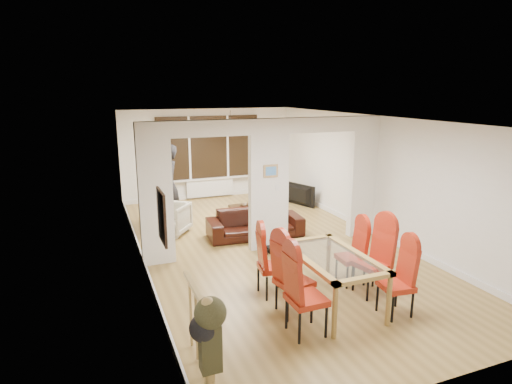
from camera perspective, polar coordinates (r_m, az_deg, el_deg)
floor at (r=8.80m, az=1.64°, el=-7.35°), size 5.00×9.00×0.01m
room_walls at (r=8.42m, az=1.70°, el=0.93°), size 5.00×9.00×2.60m
divider_wall at (r=8.42m, az=1.70°, el=0.93°), size 5.00×0.18×2.60m
bay_window_blinds at (r=12.53m, az=-6.33°, el=5.96°), size 3.00×0.08×1.80m
radiator at (r=12.71m, az=-6.14°, el=0.57°), size 1.40×0.08×0.50m
pendant_light at (r=11.46m, az=-3.43°, el=8.58°), size 0.36×0.36×0.36m
stair_newel at (r=5.16m, az=-7.83°, el=-16.69°), size 0.40×1.20×1.10m
wall_poster at (r=5.44m, az=-12.46°, el=-3.23°), size 0.04×0.52×0.67m
pillar_photo at (r=8.28m, az=1.98°, el=2.82°), size 0.30×0.03×0.25m
dining_table at (r=6.55m, az=9.99°, el=-11.49°), size 0.94×1.67×0.78m
dining_chair_la at (r=5.71m, az=6.77°, el=-13.17°), size 0.47×0.47×1.16m
dining_chair_lb at (r=6.18m, az=5.12°, el=-11.11°), size 0.54×0.54×1.14m
dining_chair_lc at (r=6.71m, az=2.27°, el=-9.32°), size 0.49×0.49×1.07m
dining_chair_ra at (r=6.45m, az=18.19°, el=-11.12°), size 0.46×0.46×1.05m
dining_chair_rb at (r=6.93m, az=15.22°, el=-8.65°), size 0.54×0.54×1.15m
dining_chair_rc at (r=7.25m, az=12.56°, el=-8.09°), size 0.43×0.43×1.02m
sofa at (r=9.33m, az=-0.12°, el=-4.17°), size 2.10×0.95×0.60m
armchair at (r=9.67m, az=-11.40°, el=-3.52°), size 1.05×1.06×0.69m
person at (r=10.20m, az=-11.52°, el=0.87°), size 0.74×0.53×1.90m
television at (r=11.83m, az=5.52°, el=-0.41°), size 1.02×0.50×0.60m
coffee_table at (r=11.03m, az=-0.82°, el=-2.35°), size 1.12×0.77×0.23m
bottle at (r=10.85m, az=-0.72°, el=-1.21°), size 0.07×0.07×0.28m
bowl at (r=10.89m, az=-1.53°, el=-1.77°), size 0.23×0.23×0.06m
shoes at (r=8.51m, az=1.42°, el=-7.75°), size 0.23×0.25×0.10m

